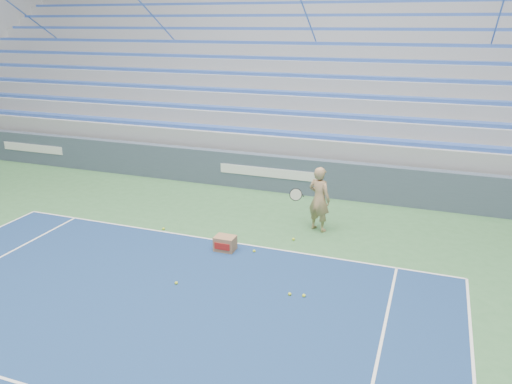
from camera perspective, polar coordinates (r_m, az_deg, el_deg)
sponsor_barrier at (r=15.20m, az=1.75°, el=2.20°), size 30.00×0.32×1.10m
bleachers at (r=20.23m, az=7.01°, el=11.50°), size 31.00×9.15×7.30m
tennis_player at (r=12.25m, az=7.21°, el=-0.80°), size 0.95×0.91×1.63m
ball_box at (r=11.32m, az=-3.55°, el=-5.90°), size 0.46×0.36×0.34m
tennis_ball_0 at (r=10.11m, az=-9.10°, el=-10.23°), size 0.07×0.07×0.07m
tennis_ball_1 at (r=11.89m, az=4.30°, el=-5.40°), size 0.07×0.07×0.07m
tennis_ball_2 at (r=9.61m, az=5.49°, el=-11.71°), size 0.07×0.07×0.07m
tennis_ball_3 at (r=11.27m, az=-0.22°, el=-6.77°), size 0.07×0.07×0.07m
tennis_ball_4 at (r=9.64m, az=3.88°, el=-11.57°), size 0.07×0.07×0.07m
tennis_ball_5 at (r=12.64m, az=-10.53°, el=-4.15°), size 0.07×0.07×0.07m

